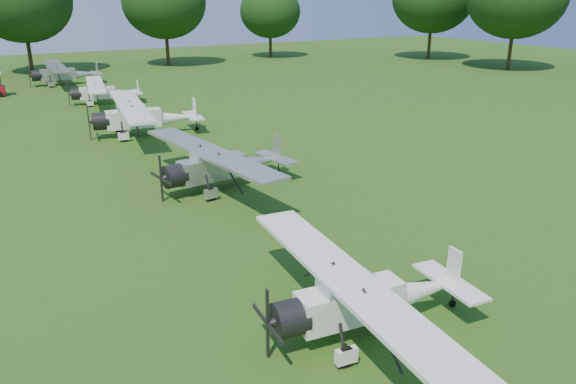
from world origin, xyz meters
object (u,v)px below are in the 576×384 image
object	(u,v)px
aircraft_3	(365,295)
aircraft_7	(63,72)
aircraft_4	(221,163)
aircraft_5	(142,115)
aircraft_6	(103,91)

from	to	relation	value
aircraft_3	aircraft_7	distance (m)	51.30
aircraft_7	aircraft_3	bearing A→B (deg)	-87.87
aircraft_4	aircraft_7	bearing A→B (deg)	85.06
aircraft_5	aircraft_7	distance (m)	25.34
aircraft_3	aircraft_5	distance (m)	26.00
aircraft_6	aircraft_7	distance (m)	12.67
aircraft_5	aircraft_7	world-z (taller)	aircraft_5
aircraft_3	aircraft_7	bearing A→B (deg)	95.41
aircraft_4	aircraft_5	size ratio (longest dim) A/B	0.94
aircraft_3	aircraft_4	distance (m)	13.52
aircraft_4	aircraft_7	xyz separation A→B (m)	(-1.44, 37.85, 0.02)
aircraft_4	aircraft_5	bearing A→B (deg)	84.55
aircraft_5	aircraft_7	bearing A→B (deg)	100.25
aircraft_7	aircraft_5	bearing A→B (deg)	-85.46
aircraft_6	aircraft_7	size ratio (longest dim) A/B	0.86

